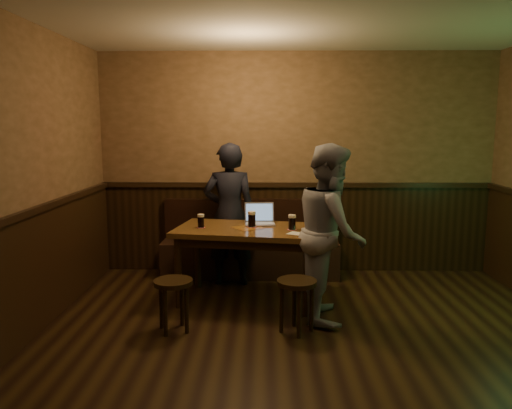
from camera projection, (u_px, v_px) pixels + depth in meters
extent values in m
cube|color=black|center=(319.00, 387.00, 3.64)|extent=(5.00, 6.00, 0.02)
cube|color=#886245|center=(296.00, 164.00, 6.40)|extent=(5.00, 0.02, 2.80)
cube|color=black|center=(295.00, 229.00, 6.50)|extent=(4.98, 0.04, 1.10)
cube|color=black|center=(296.00, 185.00, 6.38)|extent=(4.98, 0.06, 0.06)
cube|color=black|center=(250.00, 258.00, 6.29)|extent=(2.20, 0.50, 0.45)
cube|color=black|center=(251.00, 218.00, 6.42)|extent=(2.20, 0.10, 0.50)
cube|color=#573319|center=(248.00, 230.00, 5.31)|extent=(1.62, 1.09, 0.05)
cube|color=black|center=(248.00, 238.00, 5.32)|extent=(1.47, 0.94, 0.09)
cube|color=maroon|center=(248.00, 228.00, 5.30)|extent=(0.39, 0.39, 0.00)
cylinder|color=black|center=(178.00, 273.00, 5.15)|extent=(0.08, 0.08, 0.75)
cylinder|color=black|center=(198.00, 256.00, 5.82)|extent=(0.08, 0.08, 0.75)
cylinder|color=black|center=(307.00, 280.00, 4.92)|extent=(0.08, 0.08, 0.75)
cylinder|color=black|center=(312.00, 261.00, 5.58)|extent=(0.08, 0.08, 0.75)
cylinder|color=black|center=(173.00, 282.00, 4.55)|extent=(0.47, 0.47, 0.04)
cylinder|color=black|center=(187.00, 309.00, 4.53)|extent=(0.04, 0.04, 0.47)
cylinder|color=black|center=(182.00, 302.00, 4.71)|extent=(0.04, 0.04, 0.47)
cylinder|color=black|center=(161.00, 304.00, 4.64)|extent=(0.04, 0.04, 0.47)
cylinder|color=black|center=(165.00, 312.00, 4.46)|extent=(0.04, 0.04, 0.47)
cylinder|color=black|center=(297.00, 282.00, 4.52)|extent=(0.40, 0.40, 0.04)
cylinder|color=black|center=(312.00, 307.00, 4.57)|extent=(0.04, 0.04, 0.47)
cylinder|color=black|center=(294.00, 302.00, 4.69)|extent=(0.04, 0.04, 0.47)
cylinder|color=black|center=(281.00, 308.00, 4.55)|extent=(0.04, 0.04, 0.47)
cylinder|color=black|center=(299.00, 313.00, 4.42)|extent=(0.04, 0.04, 0.47)
cylinder|color=maroon|center=(201.00, 227.00, 5.31)|extent=(0.09, 0.09, 0.00)
cylinder|color=silver|center=(201.00, 227.00, 5.31)|extent=(0.08, 0.08, 0.00)
cylinder|color=black|center=(201.00, 222.00, 5.30)|extent=(0.07, 0.07, 0.11)
cylinder|color=beige|center=(201.00, 215.00, 5.29)|extent=(0.07, 0.07, 0.03)
cylinder|color=maroon|center=(252.00, 227.00, 5.34)|extent=(0.11, 0.11, 0.00)
cylinder|color=silver|center=(252.00, 227.00, 5.34)|extent=(0.09, 0.09, 0.00)
cylinder|color=black|center=(252.00, 220.00, 5.33)|extent=(0.08, 0.08, 0.13)
cylinder|color=beige|center=(252.00, 213.00, 5.32)|extent=(0.09, 0.09, 0.03)
cylinder|color=maroon|center=(292.00, 230.00, 5.20)|extent=(0.10, 0.10, 0.00)
cylinder|color=silver|center=(292.00, 229.00, 5.20)|extent=(0.09, 0.09, 0.00)
cylinder|color=black|center=(292.00, 223.00, 5.19)|extent=(0.08, 0.08, 0.12)
cylinder|color=beige|center=(292.00, 216.00, 5.18)|extent=(0.08, 0.08, 0.03)
cube|color=silver|center=(260.00, 224.00, 5.46)|extent=(0.34, 0.25, 0.02)
cube|color=#B2B2B7|center=(260.00, 223.00, 5.46)|extent=(0.31, 0.20, 0.00)
cube|color=silver|center=(259.00, 212.00, 5.55)|extent=(0.33, 0.09, 0.21)
cube|color=#5C7FAC|center=(259.00, 212.00, 5.54)|extent=(0.30, 0.08, 0.18)
cube|color=silver|center=(299.00, 234.00, 4.99)|extent=(0.27, 0.24, 0.00)
imported|color=black|center=(229.00, 214.00, 5.90)|extent=(0.62, 0.42, 1.69)
imported|color=#95969B|center=(331.00, 232.00, 4.84)|extent=(0.70, 0.88, 1.72)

